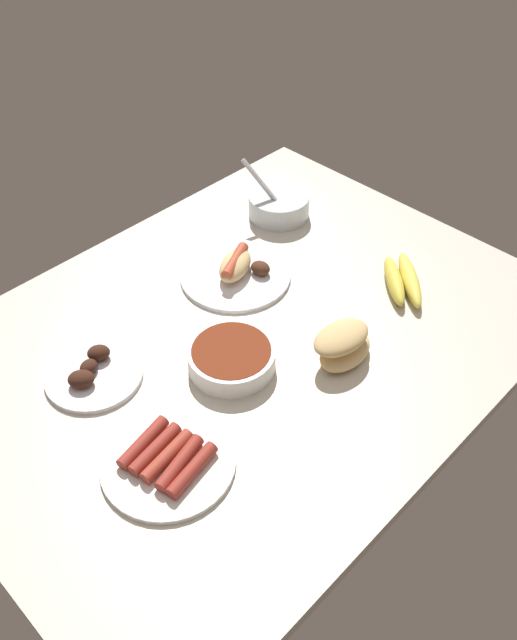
% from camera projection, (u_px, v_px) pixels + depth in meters
% --- Properties ---
extents(ground_plane, '(1.20, 0.90, 0.03)m').
position_uv_depth(ground_plane, '(245.00, 339.00, 1.32)').
color(ground_plane, beige).
extents(plate_hotdog_assembled, '(0.24, 0.24, 0.06)m').
position_uv_depth(plate_hotdog_assembled, '(236.00, 271.00, 1.42)').
color(plate_hotdog_assembled, white).
rests_on(plate_hotdog_assembled, ground_plane).
extents(plate_grilled_meat, '(0.18, 0.18, 0.04)m').
position_uv_depth(plate_grilled_meat, '(93.00, 372.00, 1.22)').
color(plate_grilled_meat, white).
rests_on(plate_grilled_meat, ground_plane).
extents(banana_bunch, '(0.16, 0.17, 0.04)m').
position_uv_depth(banana_bunch, '(403.00, 280.00, 1.40)').
color(banana_bunch, gold).
rests_on(banana_bunch, ground_plane).
extents(plate_sausages, '(0.23, 0.23, 0.03)m').
position_uv_depth(plate_sausages, '(168.00, 460.00, 1.08)').
color(plate_sausages, white).
rests_on(plate_sausages, ground_plane).
extents(bread_stack, '(0.13, 0.09, 0.07)m').
position_uv_depth(bread_stack, '(343.00, 344.00, 1.23)').
color(bread_stack, '#DBB77A').
rests_on(bread_stack, ground_plane).
extents(bowl_coleslaw, '(0.15, 0.15, 0.15)m').
position_uv_depth(bowl_coleslaw, '(279.00, 204.00, 1.58)').
color(bowl_coleslaw, silver).
rests_on(bowl_coleslaw, ground_plane).
extents(bowl_chili, '(0.17, 0.17, 0.04)m').
position_uv_depth(bowl_chili, '(232.00, 357.00, 1.23)').
color(bowl_chili, white).
rests_on(bowl_chili, ground_plane).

